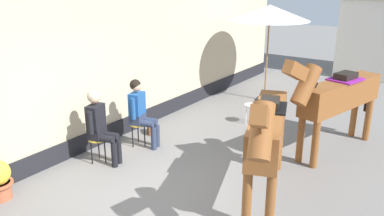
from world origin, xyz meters
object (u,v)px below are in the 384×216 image
object	(u,v)px
seated_visitor_near	(99,123)
saddled_horse_near	(267,130)
satchel_bag	(151,129)
seated_visitor_far	(140,110)
spare_stool_white	(251,107)
cafe_parasol	(270,13)
saddled_horse_far	(337,96)

from	to	relation	value
seated_visitor_near	saddled_horse_near	world-z (taller)	saddled_horse_near
seated_visitor_near	satchel_bag	bearing A→B (deg)	96.41
seated_visitor_far	satchel_bag	world-z (taller)	seated_visitor_far
seated_visitor_near	spare_stool_white	size ratio (longest dim) A/B	3.02
seated_visitor_near	cafe_parasol	xyz separation A→B (m)	(0.82, 5.28, 1.59)
saddled_horse_near	saddled_horse_far	size ratio (longest dim) A/B	0.98
seated_visitor_far	cafe_parasol	xyz separation A→B (m)	(0.73, 4.28, 1.59)
seated_visitor_far	saddled_horse_far	size ratio (longest dim) A/B	0.47
saddled_horse_near	saddled_horse_far	xyz separation A→B (m)	(0.34, 2.37, 0.00)
seated_visitor_far	saddled_horse_far	world-z (taller)	saddled_horse_far
spare_stool_white	satchel_bag	size ratio (longest dim) A/B	1.64
cafe_parasol	seated_visitor_far	bearing A→B (deg)	-99.64
seated_visitor_far	cafe_parasol	world-z (taller)	cafe_parasol
saddled_horse_near	satchel_bag	xyz separation A→B (m)	(-3.19, 1.05, -1.06)
satchel_bag	saddled_horse_near	bearing A→B (deg)	21.75
seated_visitor_near	cafe_parasol	world-z (taller)	cafe_parasol
saddled_horse_far	cafe_parasol	world-z (taller)	cafe_parasol
saddled_horse_near	spare_stool_white	bearing A→B (deg)	120.27
seated_visitor_far	saddled_horse_far	xyz separation A→B (m)	(3.26, 1.92, 0.38)
seated_visitor_near	spare_stool_white	world-z (taller)	seated_visitor_near
spare_stool_white	satchel_bag	bearing A→B (deg)	-129.51
seated_visitor_near	saddled_horse_near	xyz separation A→B (m)	(3.01, 0.55, 0.38)
seated_visitor_near	satchel_bag	xyz separation A→B (m)	(-0.18, 1.60, -0.68)
saddled_horse_far	spare_stool_white	bearing A→B (deg)	165.83
saddled_horse_far	saddled_horse_near	bearing A→B (deg)	-98.19
seated_visitor_near	satchel_bag	size ratio (longest dim) A/B	4.96
seated_visitor_far	cafe_parasol	size ratio (longest dim) A/B	0.54
seated_visitor_far	saddled_horse_far	distance (m)	3.80
seated_visitor_far	saddled_horse_near	bearing A→B (deg)	-8.72
saddled_horse_far	satchel_bag	xyz separation A→B (m)	(-3.53, -1.32, -1.06)
seated_visitor_far	satchel_bag	xyz separation A→B (m)	(-0.27, 0.60, -0.68)
seated_visitor_near	saddled_horse_far	xyz separation A→B (m)	(3.35, 2.92, 0.38)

